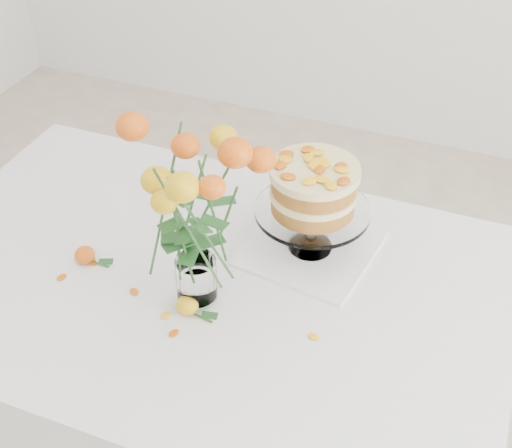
{
  "coord_description": "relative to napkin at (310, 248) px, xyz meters",
  "views": [
    {
      "loc": [
        0.56,
        -1.07,
        1.89
      ],
      "look_at": [
        0.11,
        0.06,
        0.9
      ],
      "focal_mm": 50.0,
      "sensor_mm": 36.0,
      "label": 1
    }
  ],
  "objects": [
    {
      "name": "table",
      "position": [
        -0.2,
        -0.19,
        -0.09
      ],
      "size": [
        1.43,
        0.93,
        0.76
      ],
      "color": "tan",
      "rests_on": "ground"
    },
    {
      "name": "napkin",
      "position": [
        0.0,
        0.0,
        0.0
      ],
      "size": [
        0.33,
        0.33,
        0.01
      ],
      "primitive_type": "cube",
      "rotation": [
        0.0,
        0.0,
        -0.13
      ],
      "color": "white",
      "rests_on": "table"
    },
    {
      "name": "cake_stand",
      "position": [
        -0.0,
        0.0,
        0.17
      ],
      "size": [
        0.27,
        0.27,
        0.24
      ],
      "rotation": [
        0.0,
        0.0,
        0.26
      ],
      "color": "white",
      "rests_on": "napkin"
    },
    {
      "name": "rose_vase",
      "position": [
        -0.18,
        -0.25,
        0.26
      ],
      "size": [
        0.32,
        0.32,
        0.45
      ],
      "rotation": [
        0.0,
        0.0,
        0.09
      ],
      "color": "white",
      "rests_on": "table"
    },
    {
      "name": "loose_rose_near",
      "position": [
        -0.18,
        -0.3,
        0.02
      ],
      "size": [
        0.09,
        0.05,
        0.04
      ],
      "rotation": [
        0.0,
        0.0,
        -0.19
      ],
      "color": "#F3AD15",
      "rests_on": "table"
    },
    {
      "name": "loose_rose_far",
      "position": [
        -0.48,
        -0.23,
        0.02
      ],
      "size": [
        0.09,
        0.05,
        0.04
      ],
      "rotation": [
        0.0,
        0.0,
        -0.01
      ],
      "color": "red",
      "rests_on": "table"
    },
    {
      "name": "stray_petal_a",
      "position": [
        -0.32,
        -0.29,
        -0.0
      ],
      "size": [
        0.03,
        0.02,
        0.0
      ],
      "primitive_type": "ellipsoid",
      "color": "yellow",
      "rests_on": "table"
    },
    {
      "name": "stray_petal_b",
      "position": [
        -0.22,
        -0.33,
        -0.0
      ],
      "size": [
        0.03,
        0.02,
        0.0
      ],
      "primitive_type": "ellipsoid",
      "color": "yellow",
      "rests_on": "table"
    },
    {
      "name": "stray_petal_c",
      "position": [
        -0.18,
        -0.37,
        -0.0
      ],
      "size": [
        0.03,
        0.02,
        0.0
      ],
      "primitive_type": "ellipsoid",
      "color": "yellow",
      "rests_on": "table"
    },
    {
      "name": "stray_petal_d",
      "position": [
        -0.46,
        -0.24,
        -0.0
      ],
      "size": [
        0.03,
        0.02,
        0.0
      ],
      "primitive_type": "ellipsoid",
      "color": "yellow",
      "rests_on": "table"
    },
    {
      "name": "stray_petal_e",
      "position": [
        -0.5,
        -0.31,
        -0.0
      ],
      "size": [
        0.03,
        0.02,
        0.0
      ],
      "primitive_type": "ellipsoid",
      "color": "yellow",
      "rests_on": "table"
    },
    {
      "name": "stray_petal_f",
      "position": [
        0.1,
        -0.27,
        -0.0
      ],
      "size": [
        0.03,
        0.02,
        0.0
      ],
      "primitive_type": "ellipsoid",
      "color": "yellow",
      "rests_on": "table"
    }
  ]
}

